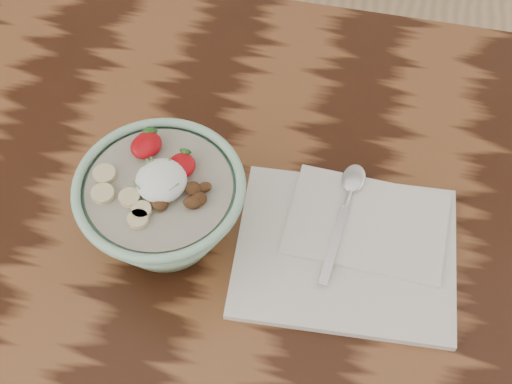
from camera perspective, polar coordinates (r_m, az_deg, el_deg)
table at (r=93.11cm, az=5.47°, el=-8.88°), size 160.00×90.00×75.00cm
breakfast_bowl at (r=81.84cm, az=-7.47°, el=-1.07°), size 19.16×19.16×12.97cm
napkin at (r=85.89cm, az=7.54°, el=-4.28°), size 27.12×22.48×1.59cm
spoon at (r=88.18cm, az=7.45°, el=-0.18°), size 3.68×17.65×0.92cm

